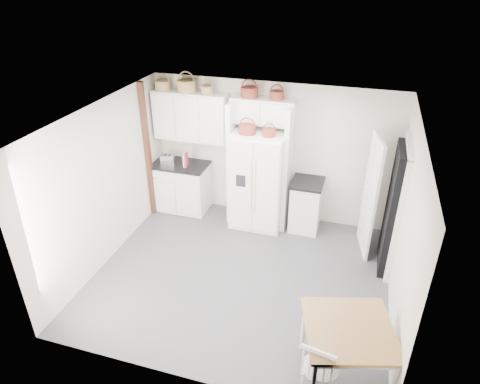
% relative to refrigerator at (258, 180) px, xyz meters
% --- Properties ---
extents(floor, '(4.50, 4.50, 0.00)m').
position_rel_refrigerator_xyz_m(floor, '(0.15, -1.60, -0.91)').
color(floor, '#4A4A4E').
rests_on(floor, ground).
extents(ceiling, '(4.50, 4.50, 0.00)m').
position_rel_refrigerator_xyz_m(ceiling, '(0.15, -1.60, 1.69)').
color(ceiling, white).
rests_on(ceiling, wall_back).
extents(wall_back, '(4.50, 0.00, 4.50)m').
position_rel_refrigerator_xyz_m(wall_back, '(0.15, 0.40, 0.39)').
color(wall_back, beige).
rests_on(wall_back, floor).
extents(wall_left, '(0.00, 4.00, 4.00)m').
position_rel_refrigerator_xyz_m(wall_left, '(-2.10, -1.60, 0.39)').
color(wall_left, beige).
rests_on(wall_left, floor).
extents(wall_right, '(0.00, 4.00, 4.00)m').
position_rel_refrigerator_xyz_m(wall_right, '(2.40, -1.60, 0.39)').
color(wall_right, beige).
rests_on(wall_right, floor).
extents(refrigerator, '(0.94, 0.75, 1.81)m').
position_rel_refrigerator_xyz_m(refrigerator, '(0.00, 0.00, 0.00)').
color(refrigerator, white).
rests_on(refrigerator, floor).
extents(base_cab_left, '(1.01, 0.64, 0.94)m').
position_rel_refrigerator_xyz_m(base_cab_left, '(-1.57, 0.10, -0.44)').
color(base_cab_left, silver).
rests_on(base_cab_left, floor).
extents(base_cab_right, '(0.52, 0.62, 0.92)m').
position_rel_refrigerator_xyz_m(base_cab_right, '(0.88, 0.10, -0.45)').
color(base_cab_right, silver).
rests_on(base_cab_right, floor).
extents(dining_table, '(1.21, 1.21, 0.82)m').
position_rel_refrigerator_xyz_m(dining_table, '(1.85, -3.05, -0.50)').
color(dining_table, olive).
rests_on(dining_table, floor).
extents(windsor_chair, '(0.49, 0.46, 0.87)m').
position_rel_refrigerator_xyz_m(windsor_chair, '(1.60, -3.35, -0.47)').
color(windsor_chair, silver).
rests_on(windsor_chair, floor).
extents(counter_left, '(1.05, 0.68, 0.04)m').
position_rel_refrigerator_xyz_m(counter_left, '(-1.57, 0.10, 0.05)').
color(counter_left, black).
rests_on(counter_left, base_cab_left).
extents(counter_right, '(0.56, 0.67, 0.04)m').
position_rel_refrigerator_xyz_m(counter_right, '(0.88, 0.10, 0.03)').
color(counter_right, black).
rests_on(counter_right, base_cab_right).
extents(toaster, '(0.28, 0.20, 0.18)m').
position_rel_refrigerator_xyz_m(toaster, '(-1.80, 0.02, 0.16)').
color(toaster, silver).
rests_on(toaster, counter_left).
extents(cookbook_red, '(0.07, 0.18, 0.26)m').
position_rel_refrigerator_xyz_m(cookbook_red, '(-1.41, 0.02, 0.20)').
color(cookbook_red, '#AB2837').
rests_on(cookbook_red, counter_left).
extents(cookbook_cream, '(0.06, 0.16, 0.23)m').
position_rel_refrigerator_xyz_m(cookbook_cream, '(-1.44, 0.02, 0.19)').
color(cookbook_cream, '#F6E3C0').
rests_on(cookbook_cream, counter_left).
extents(basket_upper_a, '(0.29, 0.29, 0.16)m').
position_rel_refrigerator_xyz_m(basket_upper_a, '(-1.87, 0.23, 1.53)').
color(basket_upper_a, olive).
rests_on(basket_upper_a, upper_cabinet).
extents(basket_upper_b, '(0.35, 0.35, 0.20)m').
position_rel_refrigerator_xyz_m(basket_upper_b, '(-1.40, 0.23, 1.55)').
color(basket_upper_b, olive).
rests_on(basket_upper_b, upper_cabinet).
extents(basket_upper_c, '(0.23, 0.23, 0.14)m').
position_rel_refrigerator_xyz_m(basket_upper_c, '(-1.02, 0.23, 1.51)').
color(basket_upper_c, olive).
rests_on(basket_upper_c, upper_cabinet).
extents(basket_bridge_a, '(0.30, 0.30, 0.17)m').
position_rel_refrigerator_xyz_m(basket_bridge_a, '(-0.25, 0.23, 1.53)').
color(basket_bridge_a, maroon).
rests_on(basket_bridge_a, bridge_cabinet).
extents(basket_bridge_b, '(0.25, 0.25, 0.14)m').
position_rel_refrigerator_xyz_m(basket_bridge_b, '(0.23, 0.23, 1.52)').
color(basket_bridge_b, maroon).
rests_on(basket_bridge_b, bridge_cabinet).
extents(basket_fridge_a, '(0.29, 0.29, 0.16)m').
position_rel_refrigerator_xyz_m(basket_fridge_a, '(-0.19, -0.10, 0.98)').
color(basket_fridge_a, maroon).
rests_on(basket_fridge_a, refrigerator).
extents(basket_fridge_b, '(0.23, 0.23, 0.12)m').
position_rel_refrigerator_xyz_m(basket_fridge_b, '(0.19, -0.10, 0.97)').
color(basket_fridge_b, maroon).
rests_on(basket_fridge_b, refrigerator).
extents(upper_cabinet, '(1.40, 0.34, 0.90)m').
position_rel_refrigerator_xyz_m(upper_cabinet, '(-1.35, 0.23, 0.99)').
color(upper_cabinet, silver).
rests_on(upper_cabinet, wall_back).
extents(bridge_cabinet, '(1.12, 0.34, 0.45)m').
position_rel_refrigerator_xyz_m(bridge_cabinet, '(0.00, 0.23, 1.22)').
color(bridge_cabinet, silver).
rests_on(bridge_cabinet, wall_back).
extents(fridge_panel_left, '(0.08, 0.60, 2.30)m').
position_rel_refrigerator_xyz_m(fridge_panel_left, '(-0.51, 0.10, 0.24)').
color(fridge_panel_left, silver).
rests_on(fridge_panel_left, floor).
extents(fridge_panel_right, '(0.08, 0.60, 2.30)m').
position_rel_refrigerator_xyz_m(fridge_panel_right, '(0.51, 0.10, 0.24)').
color(fridge_panel_right, silver).
rests_on(fridge_panel_right, floor).
extents(trim_post, '(0.09, 0.09, 2.60)m').
position_rel_refrigerator_xyz_m(trim_post, '(-2.05, -0.25, 0.39)').
color(trim_post, '#331D12').
rests_on(trim_post, floor).
extents(doorway_void, '(0.18, 0.85, 2.05)m').
position_rel_refrigerator_xyz_m(doorway_void, '(2.31, -0.60, 0.12)').
color(doorway_void, black).
rests_on(doorway_void, floor).
extents(door_slab, '(0.21, 0.79, 2.05)m').
position_rel_refrigerator_xyz_m(door_slab, '(1.95, -0.27, 0.12)').
color(door_slab, white).
rests_on(door_slab, floor).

